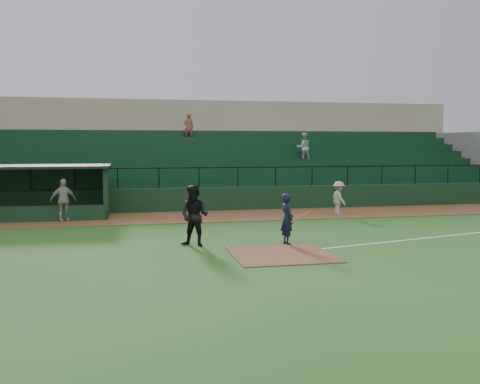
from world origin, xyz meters
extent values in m
plane|color=#24521A|center=(0.00, 0.00, 0.00)|extent=(90.00, 90.00, 0.00)
cube|color=brown|center=(0.00, 8.00, 0.01)|extent=(40.00, 4.00, 0.03)
cube|color=brown|center=(0.00, -1.00, 0.01)|extent=(3.00, 3.00, 0.03)
cube|color=white|center=(8.00, 1.20, 0.01)|extent=(17.49, 4.44, 0.01)
cube|color=black|center=(0.00, 10.20, 0.60)|extent=(36.00, 0.35, 1.20)
cylinder|color=black|center=(0.00, 10.20, 2.20)|extent=(36.00, 0.06, 0.06)
cube|color=slate|center=(0.00, 15.10, 1.80)|extent=(36.00, 9.00, 3.60)
cube|color=#0F371C|center=(0.00, 14.60, 2.25)|extent=(34.56, 8.00, 4.05)
cube|color=slate|center=(18.00, 15.15, 2.10)|extent=(0.35, 9.50, 4.20)
cube|color=tan|center=(0.00, 21.60, 3.20)|extent=(38.00, 3.00, 6.40)
cube|color=slate|center=(0.00, 19.60, 3.70)|extent=(36.00, 2.00, 0.20)
imported|color=#B2B2B2|center=(6.13, 14.90, 3.17)|extent=(0.90, 0.70, 1.84)
imported|color=brown|center=(-0.62, 17.90, 4.47)|extent=(0.64, 0.42, 1.74)
cube|color=black|center=(-9.75, 10.40, 1.15)|extent=(8.50, 0.20, 2.30)
cube|color=black|center=(-5.50, 9.10, 1.15)|extent=(0.20, 2.60, 2.30)
cube|color=black|center=(-9.75, 9.10, 2.36)|extent=(8.90, 3.20, 0.12)
cube|color=olive|center=(-9.75, 10.00, 0.25)|extent=(7.65, 0.40, 0.50)
cube|color=black|center=(-9.75, 7.75, 0.35)|extent=(8.50, 0.12, 0.70)
imported|color=black|center=(0.67, 0.57, 0.86)|extent=(0.48, 0.67, 1.72)
cylinder|color=olive|center=(1.07, 0.37, 0.95)|extent=(0.79, 0.34, 0.35)
imported|color=black|center=(-2.41, 0.92, 1.01)|extent=(1.24, 1.17, 2.03)
imported|color=#A6A29C|center=(5.19, 7.01, 0.83)|extent=(0.70, 1.09, 1.61)
imported|color=#ACA6A0|center=(-7.28, 7.65, 0.96)|extent=(1.17, 0.76, 1.85)
camera|label=1|loc=(-4.57, -16.33, 3.33)|focal=39.77mm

